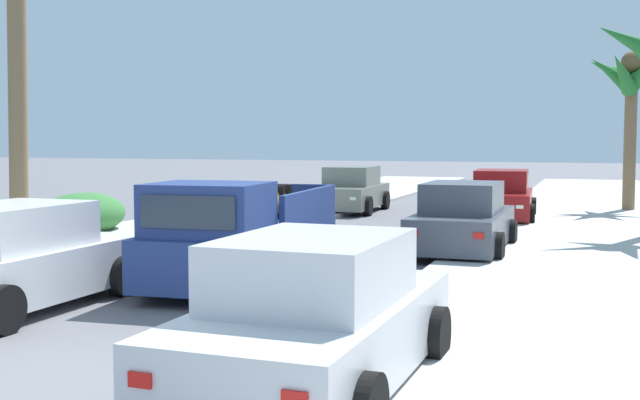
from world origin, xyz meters
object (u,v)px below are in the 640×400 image
car_left_near (501,197)px  palm_tree_right_fore (633,81)px  pickup_truck (243,236)px  car_right_near (351,191)px  hedge_bush (83,214)px  car_left_far (463,220)px  car_left_mid (16,260)px  car_right_mid (316,319)px

car_left_near → palm_tree_right_fore: bearing=47.7°
pickup_truck → car_right_near: 13.64m
hedge_bush → car_left_far: bearing=0.6°
car_left_near → car_left_mid: 15.95m
car_left_far → car_left_near: bearing=90.1°
car_right_near → car_left_far: bearing=-59.0°
hedge_bush → car_right_near: bearing=62.6°
pickup_truck → car_right_mid: bearing=-58.2°
car_left_mid → car_right_mid: (5.36, -2.08, 0.00)m
car_right_near → car_left_mid: (-0.01, -16.45, 0.00)m
car_right_mid → palm_tree_right_fore: bearing=80.5°
car_left_far → palm_tree_right_fore: palm_tree_right_fore is taller
car_left_near → car_right_mid: bearing=-89.4°
car_left_far → palm_tree_right_fore: size_ratio=0.79×
car_left_mid → car_right_near: bearing=90.0°
car_right_mid → palm_tree_right_fore: palm_tree_right_fore is taller
car_left_near → palm_tree_right_fore: palm_tree_right_fore is taller
pickup_truck → car_left_near: (2.96, 12.10, -0.10)m
car_left_far → hedge_bush: (-9.68, -0.10, -0.16)m
car_left_near → car_left_far: same height
car_right_mid → hedge_bush: (-9.86, 9.82, -0.16)m
car_left_near → car_right_near: bearing=165.2°
car_right_near → hedge_bush: bearing=-117.4°
car_left_near → car_right_near: size_ratio=1.01×
car_right_near → hedge_bush: size_ratio=1.54×
pickup_truck → car_right_mid: pickup_truck is taller
palm_tree_right_fore → pickup_truck: bearing=-112.5°
pickup_truck → hedge_bush: (-6.72, 4.76, -0.26)m
car_right_near → car_left_near: bearing=-14.8°
pickup_truck → hedge_bush: 8.24m
car_left_near → car_left_far: (0.01, -7.24, 0.00)m
car_left_near → car_right_near: 5.34m
pickup_truck → car_right_mid: 5.96m
car_right_near → car_left_mid: size_ratio=1.01×
car_left_near → car_left_far: size_ratio=1.02×
car_left_mid → car_left_far: bearing=56.6°
pickup_truck → palm_tree_right_fore: size_ratio=0.99×
car_right_near → palm_tree_right_fore: bearing=17.2°
car_left_mid → hedge_bush: 8.96m
palm_tree_right_fore → hedge_bush: palm_tree_right_fore is taller
car_left_far → palm_tree_right_fore: 12.52m
car_left_near → hedge_bush: bearing=-142.8°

